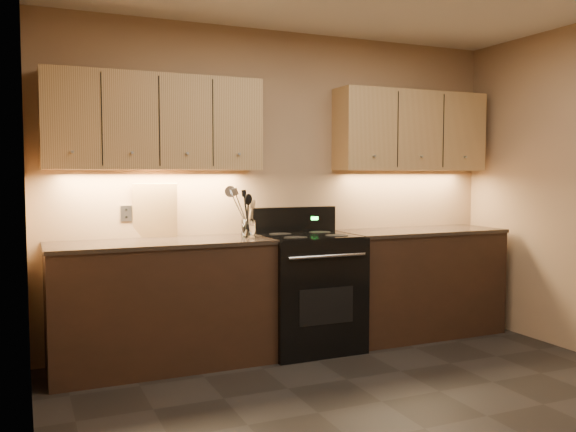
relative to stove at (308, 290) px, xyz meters
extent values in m
plane|color=black|center=(-0.08, -1.68, -0.48)|extent=(4.00, 4.00, 0.00)
cube|color=tan|center=(-0.08, 0.32, 0.82)|extent=(4.00, 0.04, 2.60)
cube|color=tan|center=(-2.08, -1.68, 0.82)|extent=(0.04, 4.00, 2.60)
cube|color=black|center=(-1.18, 0.02, -0.03)|extent=(1.60, 0.60, 0.90)
cube|color=#392C24|center=(-1.18, 0.02, 0.44)|extent=(1.62, 0.62, 0.03)
cube|color=black|center=(1.10, 0.02, -0.03)|extent=(1.44, 0.60, 0.90)
cube|color=#392C24|center=(1.10, 0.02, 0.44)|extent=(1.46, 0.62, 0.03)
cube|color=black|center=(0.00, -0.01, -0.02)|extent=(0.76, 0.65, 0.92)
cube|color=black|center=(0.00, -0.01, 0.45)|extent=(0.70, 0.60, 0.01)
cube|color=black|center=(0.00, 0.28, 0.55)|extent=(0.76, 0.07, 0.22)
cube|color=#19FF33|center=(0.18, 0.24, 0.56)|extent=(0.06, 0.00, 0.03)
cylinder|color=silver|center=(0.00, -0.35, 0.32)|extent=(0.65, 0.02, 0.02)
cube|color=black|center=(0.00, -0.33, -0.07)|extent=(0.46, 0.00, 0.28)
cylinder|color=black|center=(-0.18, -0.16, 0.45)|extent=(0.18, 0.18, 0.00)
cylinder|color=black|center=(0.18, -0.16, 0.45)|extent=(0.18, 0.18, 0.00)
cylinder|color=black|center=(-0.18, 0.14, 0.45)|extent=(0.18, 0.18, 0.00)
cylinder|color=black|center=(0.18, 0.14, 0.45)|extent=(0.18, 0.18, 0.00)
cube|color=tan|center=(-1.18, 0.17, 1.32)|extent=(1.60, 0.30, 0.70)
cube|color=tan|center=(1.10, 0.17, 1.32)|extent=(1.44, 0.30, 0.70)
cube|color=#B2B5BA|center=(-1.38, 0.31, 0.64)|extent=(0.08, 0.01, 0.12)
cylinder|color=white|center=(-0.50, 0.02, 0.52)|extent=(0.13, 0.13, 0.14)
cylinder|color=white|center=(-0.50, 0.02, 0.46)|extent=(0.11, 0.11, 0.02)
cube|color=tan|center=(-1.17, 0.28, 0.66)|extent=(0.34, 0.15, 0.42)
camera|label=1|loc=(-2.11, -4.40, 0.94)|focal=38.00mm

